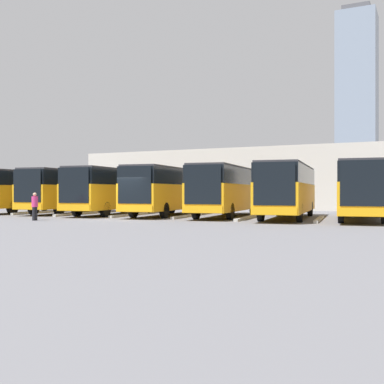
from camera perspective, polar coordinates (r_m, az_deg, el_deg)
The scene contains 17 objects.
ground_plane at distance 28.58m, azimuth -8.22°, elevation -3.27°, with size 600.00×600.00×0.00m, color #5B5B60.
bus_0 at distance 29.69m, azimuth 19.42°, elevation 0.38°, with size 3.78×11.17×3.28m.
curb_divider_0 at distance 28.45m, azimuth 14.82°, elevation -3.13°, with size 0.24×5.61×0.15m, color #B2B2AD.
bus_1 at distance 30.02m, azimuth 11.29°, elevation 0.38°, with size 3.78×11.17×3.28m.
curb_divider_1 at distance 29.12m, azimuth 6.45°, elevation -3.06°, with size 0.24×5.61×0.15m, color #B2B2AD.
bus_2 at distance 31.84m, azimuth 4.16°, elevation 0.36°, with size 3.78×11.17×3.28m.
curb_divider_2 at distance 31.26m, azimuth -0.54°, elevation -2.85°, with size 0.24×5.61×0.15m, color #B2B2AD.
bus_3 at distance 33.32m, azimuth -2.83°, elevation 0.34°, with size 3.78×11.17×3.28m.
curb_divider_3 at distance 33.05m, azimuth -7.40°, elevation -2.70°, with size 0.24×5.61×0.15m, color #B2B2AD.
bus_4 at distance 35.26m, azimuth -9.12°, elevation 0.32°, with size 3.78×11.17×3.28m.
curb_divider_4 at distance 35.28m, azimuth -13.45°, elevation -2.53°, with size 0.24×5.61×0.15m, color #B2B2AD.
bus_5 at distance 38.15m, azimuth -13.97°, elevation 0.30°, with size 3.78×11.17×3.28m.
curb_divider_5 at distance 38.38m, azimuth -17.95°, elevation -2.32°, with size 0.24×5.61×0.15m, color #B2B2AD.
bus_6 at distance 40.85m, azimuth -18.70°, elevation 0.28°, with size 3.78×11.17×3.28m.
pedestrian at distance 28.95m, azimuth -18.14°, elevation -1.53°, with size 0.41×0.41×1.59m.
station_building at distance 50.24m, azimuth 7.26°, elevation 1.47°, with size 33.57×14.17×5.78m.
office_tower at distance 200.06m, azimuth 18.97°, elevation 9.89°, with size 14.67×14.67×73.23m.
Camera 1 is at (-15.96, 23.65, 1.63)m, focal length 45.00 mm.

